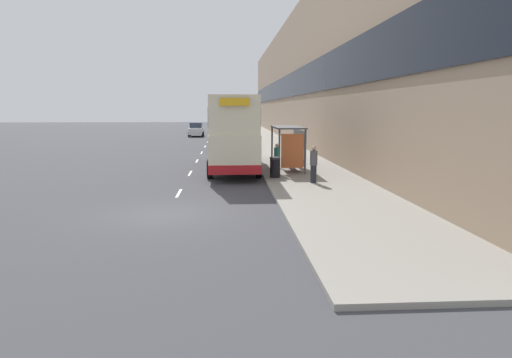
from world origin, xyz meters
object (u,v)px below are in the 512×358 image
double_decker_bus_near (233,131)px  car_0 (196,130)px  car_1 (224,140)px  pedestrian_at_shelter (314,164)px  litter_bin (275,167)px  pedestrian_1 (277,159)px  bus_shelter (291,140)px

double_decker_bus_near → car_0: 33.58m
car_0 → car_1: bearing=100.3°
double_decker_bus_near → car_1: size_ratio=3.03×
car_0 → pedestrian_at_shelter: pedestrian_at_shelter is taller
car_0 → pedestrian_at_shelter: size_ratio=2.41×
car_1 → pedestrian_at_shelter: 18.94m
litter_bin → car_1: bearing=99.1°
double_decker_bus_near → pedestrian_1: (2.29, -3.33, -1.29)m
pedestrian_1 → litter_bin: pedestrian_1 is taller
car_1 → litter_bin: size_ratio=3.62×
car_1 → pedestrian_at_shelter: bearing=-76.8°
pedestrian_at_shelter → litter_bin: size_ratio=1.68×
car_0 → litter_bin: 38.17m
bus_shelter → pedestrian_at_shelter: bus_shelter is taller
car_1 → bus_shelter: bearing=-74.3°
car_1 → litter_bin: car_1 is taller
double_decker_bus_near → bus_shelter: bearing=-25.3°
bus_shelter → car_1: 14.43m
bus_shelter → pedestrian_at_shelter: 4.67m
pedestrian_at_shelter → litter_bin: pedestrian_at_shelter is taller
car_1 → pedestrian_at_shelter: pedestrian_at_shelter is taller
double_decker_bus_near → car_0: (-4.39, 33.26, -1.39)m
car_0 → litter_bin: size_ratio=4.05×
car_0 → pedestrian_1: bearing=100.3°
car_1 → pedestrian_at_shelter: size_ratio=2.16×
double_decker_bus_near → pedestrian_at_shelter: 7.29m
bus_shelter → car_1: bearing=105.7°
car_1 → car_0: bearing=100.3°
car_1 → pedestrian_1: (2.89, -15.63, 0.10)m
car_0 → pedestrian_at_shelter: bearing=101.6°
car_1 → double_decker_bus_near: bearing=-87.2°
double_decker_bus_near → car_0: double_decker_bus_near is taller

